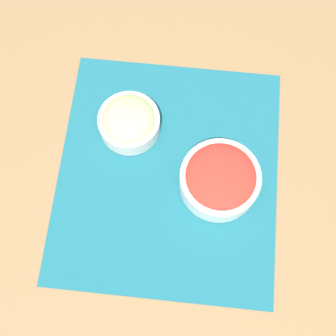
{
  "coord_description": "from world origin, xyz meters",
  "views": [
    {
      "loc": [
        -0.32,
        -0.03,
        0.95
      ],
      "look_at": [
        0.0,
        0.0,
        0.03
      ],
      "focal_mm": 50.0,
      "sensor_mm": 36.0,
      "label": 1
    }
  ],
  "objects": [
    {
      "name": "ground_plane",
      "position": [
        0.0,
        0.0,
        0.0
      ],
      "size": [
        3.0,
        3.0,
        0.0
      ],
      "primitive_type": "plane",
      "color": "olive"
    },
    {
      "name": "placemat",
      "position": [
        0.0,
        0.0,
        0.0
      ],
      "size": [
        0.52,
        0.47,
        0.0
      ],
      "color": "#195B6B",
      "rests_on": "ground_plane"
    },
    {
      "name": "tomato_bowl",
      "position": [
        -0.02,
        -0.11,
        0.04
      ],
      "size": [
        0.16,
        0.16,
        0.08
      ],
      "color": "white",
      "rests_on": "placemat"
    },
    {
      "name": "cucumber_bowl",
      "position": [
        0.1,
        0.09,
        0.04
      ],
      "size": [
        0.13,
        0.13,
        0.07
      ],
      "color": "silver",
      "rests_on": "placemat"
    }
  ]
}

